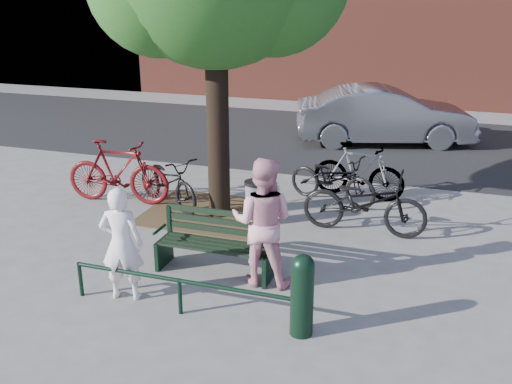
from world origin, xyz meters
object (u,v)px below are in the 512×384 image
(person_right, at_px, (263,222))
(bollard, at_px, (302,292))
(litter_bin, at_px, (255,202))
(park_bench, at_px, (217,241))
(parked_car, at_px, (385,115))
(person_left, at_px, (122,244))
(bicycle_c, at_px, (333,179))

(person_right, xyz_separation_m, bollard, (0.86, -1.12, -0.36))
(bollard, distance_m, litter_bin, 3.56)
(park_bench, relative_size, litter_bin, 2.16)
(litter_bin, bearing_deg, bollard, -62.57)
(parked_car, bearing_deg, person_right, 158.60)
(person_left, height_order, bicycle_c, person_left)
(park_bench, height_order, person_right, person_right)
(person_right, relative_size, bicycle_c, 0.99)
(bicycle_c, bearing_deg, bollard, -155.56)
(bicycle_c, distance_m, parked_car, 5.05)
(person_right, bearing_deg, bollard, 123.47)
(bollard, distance_m, bicycle_c, 4.71)
(park_bench, xyz_separation_m, person_right, (0.75, -0.11, 0.45))
(bicycle_c, bearing_deg, person_right, -167.23)
(person_right, xyz_separation_m, litter_bin, (-0.78, 2.03, -0.52))
(park_bench, xyz_separation_m, parked_car, (1.51, 8.47, 0.30))
(person_left, bearing_deg, parked_car, -117.41)
(person_right, bearing_deg, parked_car, -99.01)
(bicycle_c, height_order, parked_car, parked_car)
(bollard, bearing_deg, person_left, 177.63)
(bollard, bearing_deg, park_bench, 142.49)
(person_right, relative_size, litter_bin, 2.31)
(person_left, distance_m, bicycle_c, 4.99)
(parked_car, bearing_deg, litter_bin, 150.42)
(park_bench, distance_m, person_left, 1.48)
(park_bench, height_order, bicycle_c, bicycle_c)
(person_right, bearing_deg, park_bench, -12.57)
(person_left, bearing_deg, person_right, -161.71)
(park_bench, distance_m, person_right, 0.88)
(park_bench, relative_size, bicycle_c, 0.93)
(park_bench, xyz_separation_m, bicycle_c, (1.07, 3.45, 0.01))
(person_left, xyz_separation_m, litter_bin, (0.87, 3.05, -0.39))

